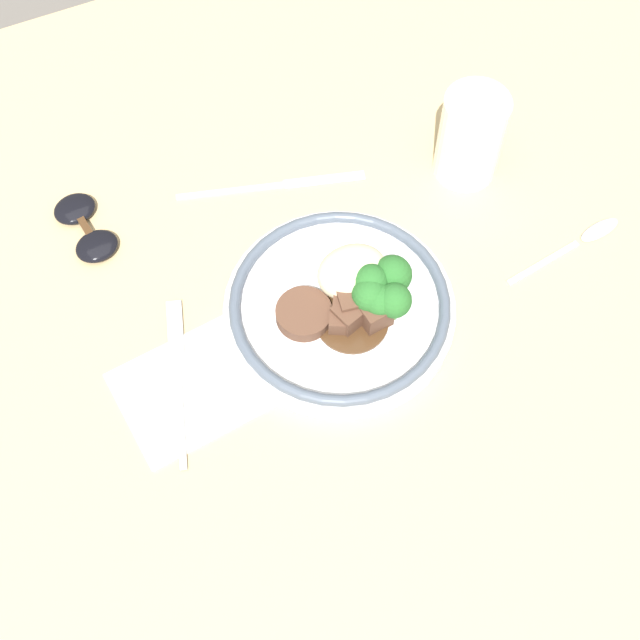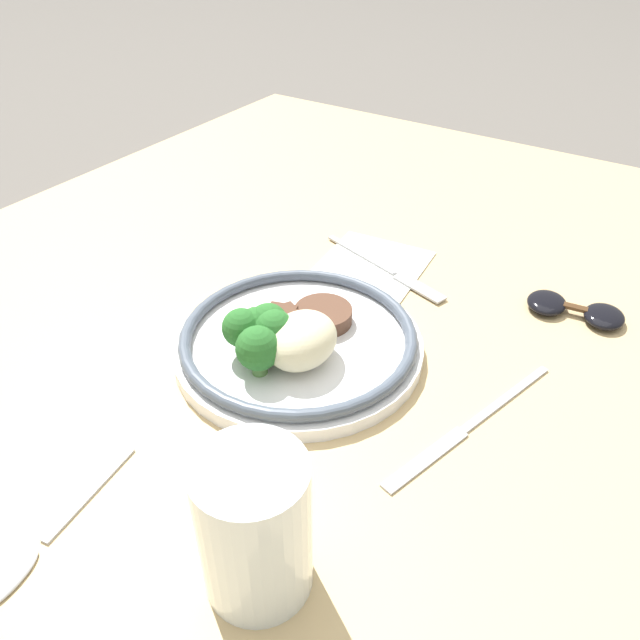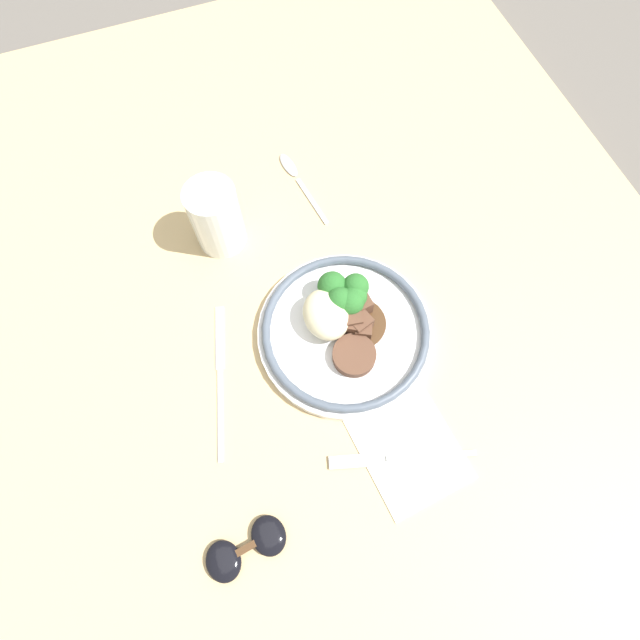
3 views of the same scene
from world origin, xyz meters
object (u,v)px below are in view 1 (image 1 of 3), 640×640
Objects in this scene: juice_glass at (470,139)px; spoon at (586,238)px; plate at (346,302)px; knife at (279,185)px; fork at (177,365)px; sunglasses at (86,227)px.

spoon is at bearing -62.14° from juice_glass.
plate is 0.24m from juice_glass.
fork is at bearing -121.67° from knife.
spoon is (0.28, -0.20, 0.00)m from knife.
knife is 1.37× the size of spoon.
fork is 1.75× the size of sunglasses.
plate is at bearing 166.49° from spoon.
plate is 0.18m from fork.
juice_glass is 0.40m from fork.
plate is 0.18m from knife.
plate is at bearing -51.47° from sunglasses.
knife is 0.34m from spoon.
juice_glass reaches higher than sunglasses.
plate reaches higher than fork.
juice_glass is at bearing -20.11° from sunglasses.
plate is 1.57× the size of spoon.
juice_glass is 1.05× the size of sunglasses.
juice_glass reaches higher than fork.
juice_glass is at bearing -58.25° from fork.
juice_glass is (0.20, 0.11, 0.03)m from plate.
fork is (-0.18, 0.01, -0.02)m from plate.
sunglasses is at bearing 146.34° from spoon.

